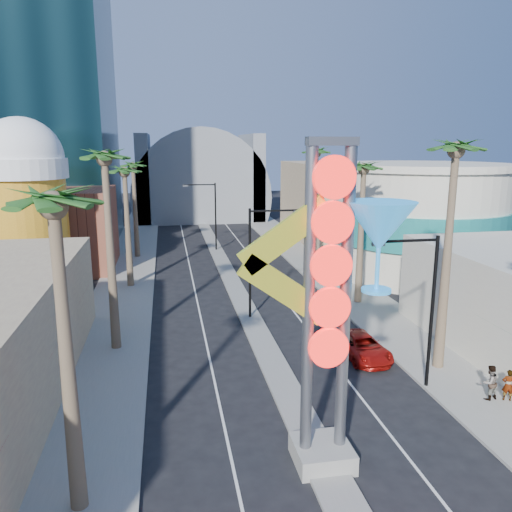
# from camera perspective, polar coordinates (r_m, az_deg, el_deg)

# --- Properties ---
(sidewalk_west) EXTENTS (5.00, 100.00, 0.15)m
(sidewalk_west) POSITION_cam_1_polar(r_m,az_deg,el_deg) (50.37, -14.33, -1.82)
(sidewalk_west) COLOR gray
(sidewalk_west) RESTS_ON ground
(sidewalk_east) EXTENTS (5.00, 100.00, 0.15)m
(sidewalk_east) POSITION_cam_1_polar(r_m,az_deg,el_deg) (52.47, 6.83, -0.94)
(sidewalk_east) COLOR gray
(sidewalk_east) RESTS_ON ground
(median) EXTENTS (1.60, 84.00, 0.15)m
(median) POSITION_cam_1_polar(r_m,az_deg,el_deg) (53.44, -3.91, -0.63)
(median) COLOR gray
(median) RESTS_ON ground
(hotel_tower) EXTENTS (20.00, 20.00, 50.00)m
(hotel_tower) POSITION_cam_1_polar(r_m,az_deg,el_deg) (68.90, -25.80, 22.07)
(hotel_tower) COLOR black
(hotel_tower) RESTS_ON ground
(brick_filler_west) EXTENTS (10.00, 10.00, 8.00)m
(brick_filler_west) POSITION_cam_1_polar(r_m,az_deg,el_deg) (53.38, -21.32, 2.81)
(brick_filler_west) COLOR brown
(brick_filler_west) RESTS_ON ground
(filler_east) EXTENTS (10.00, 20.00, 10.00)m
(filler_east) POSITION_cam_1_polar(r_m,az_deg,el_deg) (65.82, 9.06, 6.10)
(filler_east) COLOR tan
(filler_east) RESTS_ON ground
(beer_mug) EXTENTS (7.00, 7.00, 14.50)m
(beer_mug) POSITION_cam_1_polar(r_m,az_deg,el_deg) (45.38, -24.81, 5.84)
(beer_mug) COLOR #C17E19
(beer_mug) RESTS_ON ground
(turquoise_building) EXTENTS (16.60, 16.60, 10.60)m
(turquoise_building) POSITION_cam_1_polar(r_m,az_deg,el_deg) (50.22, 18.01, 3.93)
(turquoise_building) COLOR beige
(turquoise_building) RESTS_ON ground
(canopy) EXTENTS (22.00, 16.00, 22.00)m
(canopy) POSITION_cam_1_polar(r_m,az_deg,el_deg) (86.28, -6.52, 7.22)
(canopy) COLOR slate
(canopy) RESTS_ON ground
(neon_sign) EXTENTS (6.53, 2.60, 12.55)m
(neon_sign) POSITION_cam_1_polar(r_m,az_deg,el_deg) (18.58, 10.61, -3.15)
(neon_sign) COLOR gray
(neon_sign) RESTS_ON ground
(streetlight_0) EXTENTS (3.79, 0.25, 8.00)m
(streetlight_0) POSITION_cam_1_polar(r_m,az_deg,el_deg) (35.08, 0.17, 0.42)
(streetlight_0) COLOR black
(streetlight_0) RESTS_ON ground
(streetlight_1) EXTENTS (3.79, 0.25, 8.00)m
(streetlight_1) POSITION_cam_1_polar(r_m,az_deg,el_deg) (58.42, -5.18, 5.27)
(streetlight_1) COLOR black
(streetlight_1) RESTS_ON ground
(streetlight_2) EXTENTS (3.45, 0.25, 8.00)m
(streetlight_2) POSITION_cam_1_polar(r_m,az_deg,el_deg) (26.10, 18.67, -4.67)
(streetlight_2) COLOR black
(streetlight_2) RESTS_ON ground
(palm_0) EXTENTS (2.40, 2.40, 11.70)m
(palm_0) POSITION_cam_1_polar(r_m,az_deg,el_deg) (16.24, -22.00, 3.36)
(palm_0) COLOR brown
(palm_0) RESTS_ON ground
(palm_1) EXTENTS (2.40, 2.40, 12.70)m
(palm_1) POSITION_cam_1_polar(r_m,az_deg,el_deg) (29.94, -16.87, 9.28)
(palm_1) COLOR brown
(palm_1) RESTS_ON ground
(palm_2) EXTENTS (2.40, 2.40, 11.20)m
(palm_2) POSITION_cam_1_polar(r_m,az_deg,el_deg) (43.93, -14.77, 8.54)
(palm_2) COLOR brown
(palm_2) RESTS_ON ground
(palm_3) EXTENTS (2.40, 2.40, 11.20)m
(palm_3) POSITION_cam_1_polar(r_m,az_deg,el_deg) (55.89, -13.87, 9.37)
(palm_3) COLOR brown
(palm_3) RESTS_ON ground
(palm_5) EXTENTS (2.40, 2.40, 13.20)m
(palm_5) POSITION_cam_1_polar(r_m,az_deg,el_deg) (27.91, 21.78, 9.64)
(palm_5) COLOR brown
(palm_5) RESTS_ON ground
(palm_6) EXTENTS (2.40, 2.40, 11.70)m
(palm_6) POSITION_cam_1_polar(r_m,az_deg,el_deg) (38.69, 12.18, 8.84)
(palm_6) COLOR brown
(palm_6) RESTS_ON ground
(palm_7) EXTENTS (2.40, 2.40, 12.70)m
(palm_7) POSITION_cam_1_polar(r_m,az_deg,el_deg) (49.95, 6.94, 10.84)
(palm_7) COLOR brown
(palm_7) RESTS_ON ground
(red_pickup) EXTENTS (2.52, 4.93, 1.33)m
(red_pickup) POSITION_cam_1_polar(r_m,az_deg,el_deg) (30.47, 12.01, -10.09)
(red_pickup) COLOR #A4110C
(red_pickup) RESTS_ON ground
(pedestrian_a) EXTENTS (0.68, 0.56, 1.58)m
(pedestrian_a) POSITION_cam_1_polar(r_m,az_deg,el_deg) (27.68, 26.87, -13.03)
(pedestrian_a) COLOR gray
(pedestrian_a) RESTS_ON sidewalk_east
(pedestrian_b) EXTENTS (0.96, 0.82, 1.74)m
(pedestrian_b) POSITION_cam_1_polar(r_m,az_deg,el_deg) (27.39, 25.16, -12.94)
(pedestrian_b) COLOR gray
(pedestrian_b) RESTS_ON sidewalk_east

